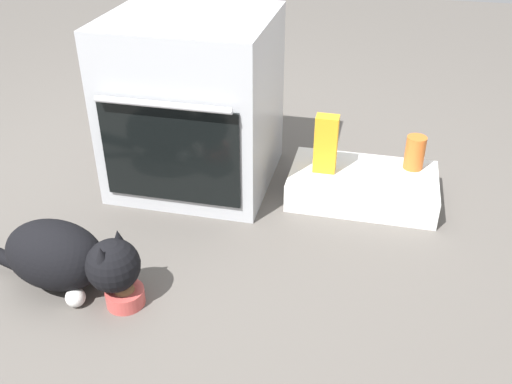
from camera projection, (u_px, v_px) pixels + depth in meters
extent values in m
plane|color=#56514C|center=(179.00, 222.00, 2.23)|extent=(8.00, 8.00, 0.00)
cube|color=#B7BABF|center=(194.00, 102.00, 2.34)|extent=(0.63, 0.59, 0.71)
cube|color=black|center=(170.00, 155.00, 2.13)|extent=(0.54, 0.01, 0.39)
cylinder|color=silver|center=(162.00, 105.00, 2.00)|extent=(0.51, 0.02, 0.02)
cube|color=white|center=(362.00, 186.00, 2.35)|extent=(0.59, 0.35, 0.12)
cylinder|color=#C64C47|center=(125.00, 296.00, 1.82)|extent=(0.12, 0.12, 0.05)
sphere|color=brown|center=(125.00, 292.00, 1.81)|extent=(0.07, 0.07, 0.07)
ellipsoid|color=black|center=(55.00, 255.00, 1.84)|extent=(0.37, 0.27, 0.23)
sphere|color=black|center=(113.00, 265.00, 1.77)|extent=(0.17, 0.17, 0.17)
cone|color=black|center=(119.00, 240.00, 1.77)|extent=(0.06, 0.06, 0.08)
cone|color=black|center=(102.00, 258.00, 1.70)|extent=(0.06, 0.06, 0.08)
sphere|color=silver|center=(98.00, 273.00, 1.91)|extent=(0.06, 0.06, 0.06)
sphere|color=silver|center=(75.00, 297.00, 1.81)|extent=(0.06, 0.06, 0.06)
cube|color=orange|center=(326.00, 144.00, 2.28)|extent=(0.09, 0.06, 0.24)
cylinder|color=#D16023|center=(415.00, 153.00, 2.32)|extent=(0.08, 0.08, 0.14)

